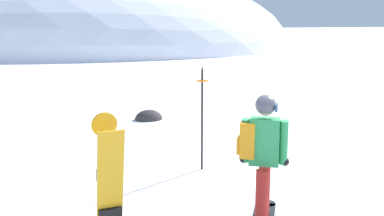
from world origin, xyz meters
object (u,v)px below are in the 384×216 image
(piste_marker_near, at_px, (202,111))
(spare_snowboard, at_px, (109,187))
(snowboarder_main, at_px, (261,158))
(rock_small, at_px, (149,119))

(piste_marker_near, bearing_deg, spare_snowboard, -132.13)
(snowboarder_main, height_order, piste_marker_near, piste_marker_near)
(spare_snowboard, xyz_separation_m, rock_small, (2.59, 6.76, -0.83))
(spare_snowboard, height_order, piste_marker_near, piste_marker_near)
(piste_marker_near, bearing_deg, snowboarder_main, -96.83)
(rock_small, bearing_deg, snowboarder_main, -95.89)
(spare_snowboard, distance_m, rock_small, 7.29)
(spare_snowboard, bearing_deg, snowboarder_main, -0.02)
(piste_marker_near, relative_size, rock_small, 2.46)
(piste_marker_near, xyz_separation_m, rock_small, (0.41, 4.35, -1.05))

